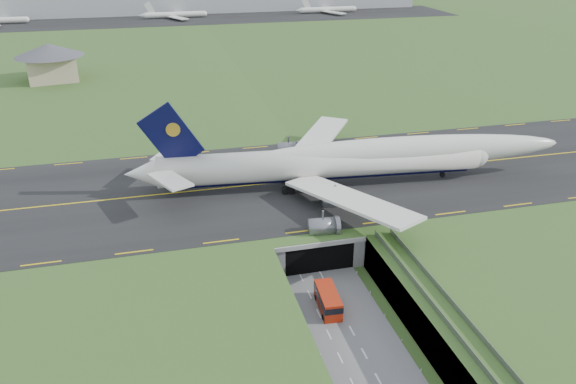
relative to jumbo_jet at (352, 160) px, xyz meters
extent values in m
plane|color=#375622|center=(-13.04, -29.20, -11.17)|extent=(900.00, 900.00, 0.00)
cube|color=gray|center=(-13.04, -29.20, -8.17)|extent=(800.00, 800.00, 6.00)
cube|color=slate|center=(-13.04, -36.70, -11.07)|extent=(12.00, 75.00, 0.20)
cube|color=black|center=(-13.04, 3.80, -5.08)|extent=(800.00, 44.00, 0.18)
cube|color=gray|center=(-13.04, -10.20, -5.67)|extent=(16.00, 22.00, 1.00)
cube|color=gray|center=(-20.04, -10.20, -8.17)|extent=(2.00, 22.00, 6.00)
cube|color=gray|center=(-6.04, -10.20, -8.17)|extent=(2.00, 22.00, 6.00)
cube|color=black|center=(-13.04, -15.20, -8.67)|extent=(12.00, 12.00, 5.00)
cube|color=#A8A8A3|center=(-13.04, -21.25, -5.57)|extent=(17.00, 0.50, 0.80)
cube|color=#A8A8A3|center=(-2.04, -47.70, -5.37)|extent=(3.00, 53.00, 0.50)
cube|color=gray|center=(-3.44, -47.70, -4.62)|extent=(0.06, 53.00, 1.00)
cube|color=gray|center=(-0.64, -47.70, -4.62)|extent=(0.06, 53.00, 1.00)
cylinder|color=#A8A8A3|center=(-2.04, -45.20, -8.37)|extent=(0.90, 0.90, 5.60)
cylinder|color=#A8A8A3|center=(-2.04, -33.20, -8.37)|extent=(0.90, 0.90, 5.60)
cylinder|color=white|center=(-6.18, 0.57, -0.25)|extent=(64.71, 11.94, 6.06)
sphere|color=white|center=(25.90, -2.38, -0.25)|extent=(6.46, 6.46, 5.94)
cone|color=white|center=(-41.09, 3.78, -0.25)|extent=(7.13, 6.34, 5.76)
ellipsoid|color=white|center=(11.14, -1.02, 1.11)|extent=(66.31, 11.61, 6.37)
ellipsoid|color=black|center=(24.95, -2.29, 0.51)|extent=(4.47, 3.03, 2.12)
cylinder|color=black|center=(-6.18, 0.57, -2.62)|extent=(61.18, 8.14, 2.55)
cube|color=white|center=(-2.91, 15.49, -1.20)|extent=(21.81, 27.02, 2.55)
cube|color=white|center=(-34.78, 10.33, 1.17)|extent=(9.28, 11.06, 0.97)
cube|color=white|center=(-5.68, -14.70, -1.20)|extent=(17.91, 28.56, 2.55)
cube|color=white|center=(-36.08, -3.82, 1.17)|extent=(7.96, 11.27, 0.97)
cube|color=black|center=(-34.96, 3.21, 6.85)|extent=(12.05, 1.67, 13.41)
cylinder|color=gold|center=(-34.49, 3.17, 8.27)|extent=(2.70, 0.90, 2.65)
cylinder|color=slate|center=(-4.67, 9.47, -4.14)|extent=(5.19, 3.56, 3.13)
cylinder|color=slate|center=(-8.22, 19.79, -4.14)|extent=(5.19, 3.56, 3.13)
cylinder|color=slate|center=(-6.32, -8.46, -4.14)|extent=(5.19, 3.56, 3.13)
cylinder|color=slate|center=(-11.69, -17.95, -4.14)|extent=(5.19, 3.56, 3.13)
cylinder|color=black|center=(19.48, -1.79, -4.47)|extent=(1.08, 0.57, 1.04)
cube|color=black|center=(-10.43, 0.96, -4.33)|extent=(6.27, 7.13, 1.33)
cube|color=#AA220B|center=(-14.80, -31.22, -9.48)|extent=(3.28, 7.61, 2.98)
cube|color=black|center=(-14.80, -31.22, -8.89)|extent=(3.35, 7.72, 0.99)
cube|color=black|center=(-14.80, -31.22, -10.72)|extent=(3.05, 7.10, 0.50)
cylinder|color=black|center=(-16.26, -33.60, -10.62)|extent=(0.41, 0.91, 0.89)
cylinder|color=black|center=(-15.91, -28.65, -10.62)|extent=(0.41, 0.91, 0.89)
cylinder|color=black|center=(-13.68, -33.78, -10.62)|extent=(0.41, 0.91, 0.89)
cylinder|color=black|center=(-13.34, -28.83, -10.62)|extent=(0.41, 0.91, 0.89)
cube|color=tan|center=(-69.65, 106.74, -1.05)|extent=(17.91, 17.91, 8.23)
cone|color=#4C4C51|center=(-69.65, 106.74, 5.12)|extent=(26.26, 26.26, 4.12)
cube|color=#B2B2B2|center=(-13.04, 270.80, 2.33)|extent=(300.00, 22.00, 15.00)
cube|color=black|center=(-13.04, 240.80, -5.03)|extent=(320.00, 50.00, 0.08)
cylinder|color=white|center=(-19.29, 245.80, -2.99)|extent=(34.00, 3.20, 3.20)
cylinder|color=white|center=(73.72, 245.80, -2.99)|extent=(34.00, 3.20, 3.20)
ellipsoid|color=slate|center=(106.96, 400.80, -15.17)|extent=(260.00, 91.00, 44.00)
camera|label=1|loc=(-37.89, -98.13, 41.90)|focal=35.00mm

